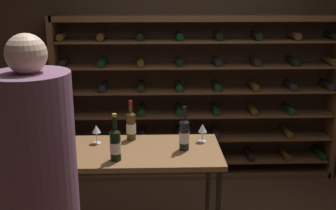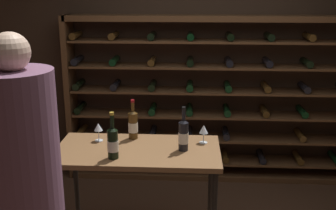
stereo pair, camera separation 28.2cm
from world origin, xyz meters
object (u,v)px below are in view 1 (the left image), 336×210
object	(u,v)px
wine_bottle_gold_foil	(115,144)
wine_bottle_amber_reserve	(131,125)
wine_rack	(197,99)
wine_bottle_red_label	(184,134)
wine_glass_stemmed_center	(202,129)
person_bystander_red_print	(40,196)
tasting_table	(138,160)
wine_glass_stemmed_right	(96,130)

from	to	relation	value
wine_bottle_gold_foil	wine_bottle_amber_reserve	size ratio (longest dim) A/B	1.06
wine_rack	wine_bottle_amber_reserve	size ratio (longest dim) A/B	9.33
wine_bottle_red_label	wine_bottle_amber_reserve	distance (m)	0.49
wine_rack	wine_glass_stemmed_center	world-z (taller)	wine_rack
person_bystander_red_print	wine_bottle_red_label	bearing A→B (deg)	-78.98
wine_rack	tasting_table	world-z (taller)	wine_rack
wine_bottle_red_label	person_bystander_red_print	bearing A→B (deg)	-128.75
wine_bottle_amber_reserve	wine_glass_stemmed_center	size ratio (longest dim) A/B	2.21
person_bystander_red_print	wine_rack	bearing A→B (deg)	-63.99
tasting_table	wine_bottle_amber_reserve	bearing A→B (deg)	105.66
person_bystander_red_print	wine_glass_stemmed_right	bearing A→B (deg)	-46.52
wine_glass_stemmed_center	wine_glass_stemmed_right	distance (m)	0.87
wine_bottle_red_label	wine_bottle_amber_reserve	bearing A→B (deg)	150.81
wine_bottle_gold_foil	wine_glass_stemmed_right	bearing A→B (deg)	118.14
wine_glass_stemmed_right	person_bystander_red_print	bearing A→B (deg)	-96.29
wine_bottle_gold_foil	wine_glass_stemmed_right	size ratio (longest dim) A/B	2.34
wine_bottle_amber_reserve	wine_glass_stemmed_right	world-z (taller)	wine_bottle_amber_reserve
wine_bottle_gold_foil	tasting_table	bearing A→B (deg)	50.60
wine_bottle_amber_reserve	person_bystander_red_print	bearing A→B (deg)	-107.76
wine_bottle_gold_foil	wine_glass_stemmed_right	xyz separation A→B (m)	(-0.19, 0.35, -0.01)
wine_rack	person_bystander_red_print	distance (m)	2.71
wine_bottle_gold_foil	wine_glass_stemmed_center	distance (m)	0.77
tasting_table	person_bystander_red_print	distance (m)	1.19
wine_rack	wine_bottle_gold_foil	world-z (taller)	wine_rack
person_bystander_red_print	wine_bottle_amber_reserve	distance (m)	1.36
tasting_table	wine_bottle_red_label	bearing A→B (deg)	-0.85
wine_rack	wine_bottle_red_label	bearing A→B (deg)	-99.81
tasting_table	wine_bottle_amber_reserve	distance (m)	0.33
wine_glass_stemmed_center	person_bystander_red_print	bearing A→B (deg)	-129.54
wine_rack	wine_glass_stemmed_center	xyz separation A→B (m)	(-0.08, -1.26, 0.08)
wine_glass_stemmed_center	wine_bottle_gold_foil	bearing A→B (deg)	-152.61
wine_bottle_red_label	wine_glass_stemmed_center	distance (m)	0.23
person_bystander_red_print	wine_bottle_gold_foil	xyz separation A→B (m)	(0.32, 0.86, -0.05)
wine_glass_stemmed_right	wine_bottle_amber_reserve	bearing A→B (deg)	15.31
wine_bottle_red_label	wine_bottle_amber_reserve	world-z (taller)	wine_bottle_red_label
tasting_table	wine_glass_stemmed_center	xyz separation A→B (m)	(0.53, 0.16, 0.20)
wine_bottle_amber_reserve	wine_glass_stemmed_right	distance (m)	0.29
wine_bottle_red_label	wine_bottle_amber_reserve	size ratio (longest dim) A/B	1.04
wine_bottle_red_label	wine_glass_stemmed_center	size ratio (longest dim) A/B	2.30
wine_bottle_red_label	wine_glass_stemmed_right	distance (m)	0.73
wine_rack	person_bystander_red_print	xyz separation A→B (m)	(-1.09, -2.48, 0.14)
wine_rack	wine_bottle_red_label	xyz separation A→B (m)	(-0.25, -1.43, 0.10)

